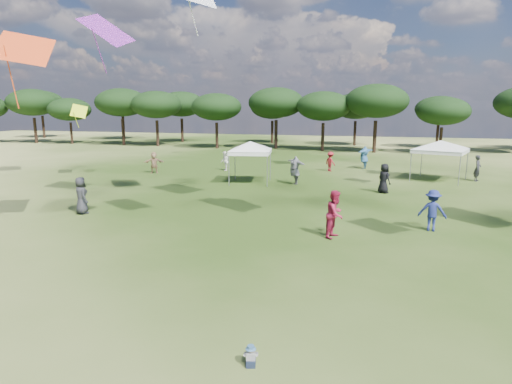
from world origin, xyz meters
TOP-DOWN VIEW (x-y plane):
  - tree_line at (2.39, 47.41)m, footprint 108.78×17.63m
  - tent_left at (-5.16, 22.16)m, footprint 5.42×5.42m
  - tent_right at (7.47, 26.48)m, footprint 6.32×6.32m
  - toddler at (0.41, 1.87)m, footprint 0.33×0.36m
  - festival_crowd at (0.40, 22.13)m, footprint 28.95×21.64m

SIDE VIEW (x-z plane):
  - toddler at x=0.41m, z-range -0.02..0.43m
  - festival_crowd at x=0.40m, z-range -0.06..1.87m
  - tent_right at x=7.47m, z-range 1.14..4.27m
  - tent_left at x=-5.16m, z-range 1.15..4.29m
  - tree_line at x=2.39m, z-range 1.54..9.31m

